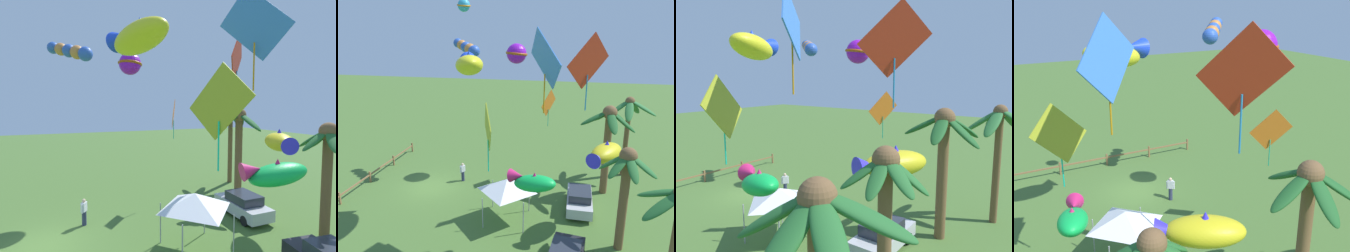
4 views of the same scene
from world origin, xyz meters
TOP-DOWN VIEW (x-y plane):
  - ground_plane at (0.00, 0.00)m, footprint 120.00×120.00m
  - palm_tree_0 at (-2.05, 13.49)m, footprint 4.07×4.11m
  - palm_tree_2 at (-5.71, 15.39)m, footprint 3.95×4.13m
  - palm_tree_3 at (4.78, 13.85)m, footprint 3.17×3.08m
  - parked_car_1 at (0.84, 11.64)m, footprint 3.91×1.76m
  - spectator_0 at (-1.69, 2.13)m, footprint 0.48×0.40m
  - festival_tent at (3.17, 6.91)m, footprint 2.86×2.86m
  - kite_fish_0 at (2.34, 4.33)m, footprint 4.13×2.83m
  - kite_tube_1 at (-4.95, 1.74)m, footprint 2.60×2.88m
  - kite_diamond_2 at (5.82, 6.42)m, footprint 2.66×1.07m
  - kite_fish_3 at (2.53, 12.88)m, footprint 3.44×2.71m
  - kite_diamond_4 at (4.36, 9.23)m, footprint 2.81×1.88m
  - kite_diamond_5 at (-0.00, 11.62)m, footprint 2.54×2.69m
  - kite_fish_6 at (6.06, 8.88)m, footprint 1.92×2.96m
  - kite_ball_8 at (-5.47, 5.93)m, footprint 2.56×2.57m
  - kite_diamond_9 at (-3.94, 8.88)m, footprint 1.96×0.99m

SIDE VIEW (x-z plane):
  - ground_plane at x=0.00m, z-range 0.00..0.00m
  - parked_car_1 at x=0.84m, z-range 0.00..1.51m
  - spectator_0 at x=-1.69m, z-range 0.02..1.61m
  - festival_tent at x=3.17m, z-range 1.04..3.89m
  - kite_fish_6 at x=6.06m, z-range 3.68..4.97m
  - palm_tree_3 at x=4.78m, z-range 1.38..7.58m
  - kite_fish_3 at x=2.53m, z-range 4.29..5.60m
  - palm_tree_0 at x=-2.05m, z-range 1.56..8.49m
  - palm_tree_2 at x=-5.71m, z-range 1.81..8.76m
  - kite_diamond_9 at x=-3.94m, z-range 4.96..7.98m
  - kite_diamond_2 at x=5.82m, z-range 5.12..9.06m
  - kite_fish_0 at x=2.34m, z-range 9.23..11.01m
  - kite_diamond_5 at x=0.00m, z-range 7.62..12.69m
  - kite_ball_8 at x=-5.47m, z-range 9.44..11.12m
  - kite_diamond_4 at x=4.36m, z-range 8.34..12.92m
  - kite_tube_1 at x=-4.95m, z-range 10.03..11.50m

